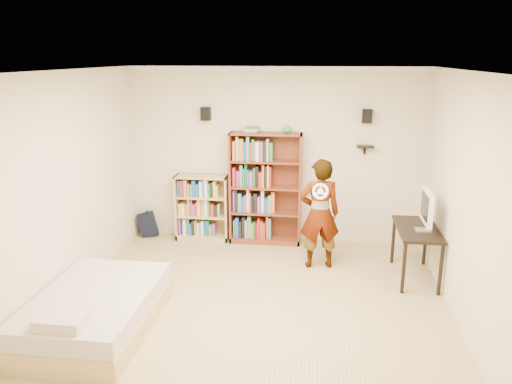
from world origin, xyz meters
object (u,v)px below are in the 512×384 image
computer_desk (415,253)px  person (319,214)px  tall_bookshelf (265,189)px  low_bookshelf (202,208)px  daybed (95,306)px

computer_desk → person: person is taller
person → tall_bookshelf: bearing=-56.1°
low_bookshelf → person: 2.04m
tall_bookshelf → daybed: size_ratio=0.96×
low_bookshelf → person: person is taller
computer_desk → person: 1.35m
tall_bookshelf → computer_desk: 2.41m
tall_bookshelf → daybed: 3.26m
computer_desk → tall_bookshelf: bearing=153.2°
low_bookshelf → daybed: low_bookshelf is taller
low_bookshelf → daybed: bearing=-100.3°
tall_bookshelf → computer_desk: size_ratio=1.69×
tall_bookshelf → computer_desk: bearing=-26.8°
tall_bookshelf → person: 1.19m
tall_bookshelf → daybed: (-1.52, -2.82, -0.60)m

